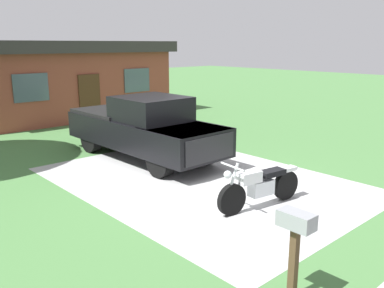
% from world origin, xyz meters
% --- Properties ---
extents(ground_plane, '(80.00, 80.00, 0.00)m').
position_xyz_m(ground_plane, '(0.00, 0.00, 0.00)').
color(ground_plane, '#45743D').
extents(driveway_pad, '(5.68, 7.92, 0.01)m').
position_xyz_m(driveway_pad, '(0.00, 0.00, 0.00)').
color(driveway_pad, '#A8A8A8').
rests_on(driveway_pad, ground).
extents(motorcycle, '(2.21, 0.70, 1.09)m').
position_xyz_m(motorcycle, '(-0.25, -2.08, 0.47)').
color(motorcycle, black).
rests_on(motorcycle, ground).
extents(pickup_truck, '(2.09, 5.66, 1.90)m').
position_xyz_m(pickup_truck, '(0.23, 2.78, 0.95)').
color(pickup_truck, black).
rests_on(pickup_truck, ground).
extents(mailbox, '(0.26, 0.48, 1.26)m').
position_xyz_m(mailbox, '(-2.47, -4.42, 0.98)').
color(mailbox, '#4C3823').
rests_on(mailbox, ground).
extents(neighbor_house, '(9.60, 5.60, 3.50)m').
position_xyz_m(neighbor_house, '(1.91, 11.61, 1.79)').
color(neighbor_house, brown).
rests_on(neighbor_house, ground).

